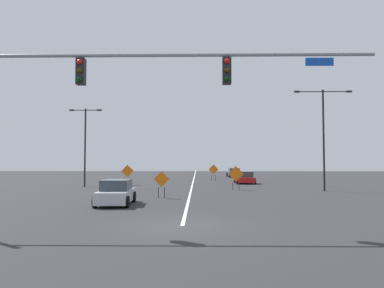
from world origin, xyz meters
name	(u,v)px	position (x,y,z in m)	size (l,w,h in m)	color
ground	(182,226)	(0.00, 0.00, 0.00)	(154.65, 154.65, 0.00)	#2D2D30
road_centre_stripe	(194,177)	(0.00, 42.96, 0.00)	(0.16, 85.92, 0.01)	white
traffic_signal_assembly	(87,84)	(-3.79, -0.01, 5.54)	(17.44, 0.44, 7.34)	gray
street_lamp_far_right	(323,130)	(11.16, 16.43, 5.12)	(4.83, 0.24, 8.53)	black
street_lamp_near_right	(85,140)	(-10.47, 21.17, 4.55)	(3.17, 0.24, 7.67)	black
construction_sign_median_far	(161,181)	(-1.87, 10.51, 1.16)	(1.08, 0.13, 1.82)	orange
construction_sign_right_lane	(214,170)	(2.58, 32.33, 1.33)	(1.25, 0.21, 2.08)	orange
construction_sign_left_shoulder	(236,175)	(3.91, 17.67, 1.31)	(1.36, 0.24, 2.08)	orange
construction_sign_left_lane	(127,172)	(-6.86, 24.15, 1.36)	(1.31, 0.23, 2.12)	orange
car_blue_mid	(234,173)	(6.25, 43.33, 0.66)	(2.11, 4.41, 1.41)	#1E389E
car_silver_near	(116,193)	(-4.13, 6.80, 0.67)	(2.06, 3.97, 1.43)	#B7BABF
car_red_distant	(244,178)	(5.84, 26.93, 0.61)	(2.18, 4.37, 1.35)	red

